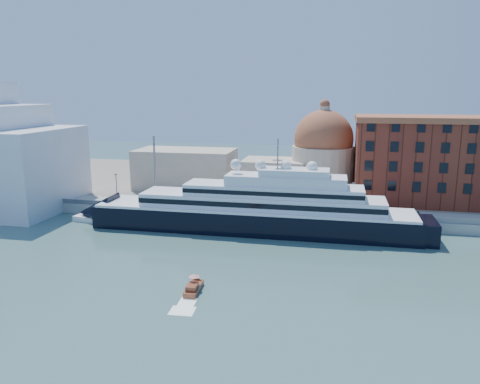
# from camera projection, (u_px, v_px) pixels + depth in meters

# --- Properties ---
(ground) EXTENTS (400.00, 400.00, 0.00)m
(ground) POSITION_uv_depth(u_px,v_px,m) (191.00, 263.00, 87.69)
(ground) COLOR #335854
(ground) RESTS_ON ground
(quay) EXTENTS (180.00, 10.00, 2.50)m
(quay) POSITION_uv_depth(u_px,v_px,m) (231.00, 212.00, 119.96)
(quay) COLOR gray
(quay) RESTS_ON ground
(land) EXTENTS (260.00, 72.00, 2.00)m
(land) POSITION_uv_depth(u_px,v_px,m) (258.00, 183.00, 159.26)
(land) COLOR slate
(land) RESTS_ON ground
(quay_fence) EXTENTS (180.00, 0.10, 1.20)m
(quay_fence) POSITION_uv_depth(u_px,v_px,m) (227.00, 209.00, 115.27)
(quay_fence) COLOR slate
(quay_fence) RESTS_ON quay
(superyacht) EXTENTS (83.70, 11.60, 25.02)m
(superyacht) POSITION_uv_depth(u_px,v_px,m) (242.00, 212.00, 107.77)
(superyacht) COLOR black
(superyacht) RESTS_ON ground
(service_barge) EXTENTS (11.81, 5.48, 2.56)m
(service_barge) POSITION_uv_depth(u_px,v_px,m) (97.00, 219.00, 115.51)
(service_barge) COLOR white
(service_barge) RESTS_ON ground
(water_taxi) EXTENTS (2.35, 6.13, 2.86)m
(water_taxi) POSITION_uv_depth(u_px,v_px,m) (193.00, 288.00, 75.18)
(water_taxi) COLOR brown
(water_taxi) RESTS_ON ground
(warehouse) EXTENTS (43.00, 19.00, 23.25)m
(warehouse) POSITION_uv_depth(u_px,v_px,m) (437.00, 160.00, 124.22)
(warehouse) COLOR maroon
(warehouse) RESTS_ON land
(church) EXTENTS (66.00, 18.00, 25.50)m
(church) POSITION_uv_depth(u_px,v_px,m) (270.00, 162.00, 139.35)
(church) COLOR beige
(church) RESTS_ON land
(lamp_posts) EXTENTS (120.80, 2.40, 18.00)m
(lamp_posts) POSITION_uv_depth(u_px,v_px,m) (181.00, 179.00, 119.01)
(lamp_posts) COLOR slate
(lamp_posts) RESTS_ON quay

